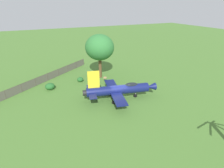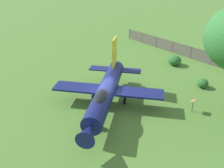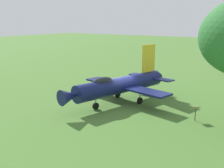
# 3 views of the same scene
# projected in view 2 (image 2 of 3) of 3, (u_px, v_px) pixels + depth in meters

# --- Properties ---
(ground_plane) EXTENTS (200.00, 200.00, 0.00)m
(ground_plane) POSITION_uv_depth(u_px,v_px,m) (107.00, 108.00, 20.70)
(ground_plane) COLOR #47722D
(display_jet) EXTENTS (11.92, 9.67, 5.11)m
(display_jet) POSITION_uv_depth(u_px,v_px,m) (106.00, 92.00, 19.63)
(display_jet) COLOR #111951
(display_jet) RESTS_ON ground_plane
(perimeter_fence) EXTENTS (21.74, 16.10, 1.57)m
(perimeter_fence) POSITION_uv_depth(u_px,v_px,m) (201.00, 55.00, 30.04)
(perimeter_fence) COLOR #4C4238
(perimeter_fence) RESTS_ON ground_plane
(shrub_near_fence) EXTENTS (1.69, 1.58, 1.19)m
(shrub_near_fence) POSITION_uv_depth(u_px,v_px,m) (175.00, 60.00, 29.13)
(shrub_near_fence) COLOR #235B26
(shrub_near_fence) RESTS_ON ground_plane
(shrub_by_tree) EXTENTS (1.23, 1.09, 0.91)m
(shrub_by_tree) POSITION_uv_depth(u_px,v_px,m) (203.00, 83.00, 23.91)
(shrub_by_tree) COLOR #235B26
(shrub_by_tree) RESTS_ON ground_plane
(info_plaque) EXTENTS (0.71, 0.69, 1.14)m
(info_plaque) POSITION_uv_depth(u_px,v_px,m) (193.00, 102.00, 19.82)
(info_plaque) COLOR #333333
(info_plaque) RESTS_ON ground_plane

